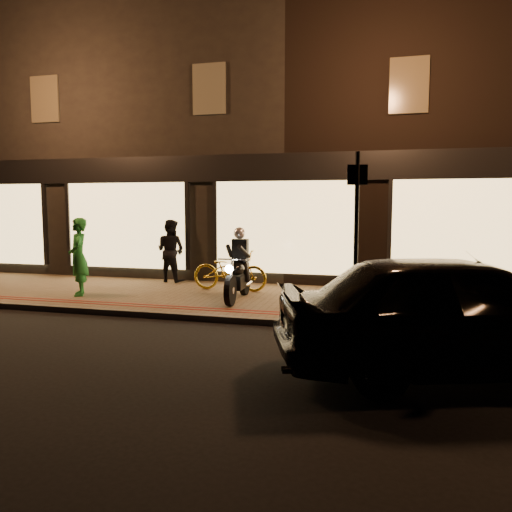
# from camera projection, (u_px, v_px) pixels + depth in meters

# --- Properties ---
(ground) EXTENTS (90.00, 90.00, 0.00)m
(ground) POSITION_uv_depth(u_px,v_px,m) (239.00, 324.00, 9.23)
(ground) COLOR black
(ground) RESTS_ON ground
(sidewalk) EXTENTS (50.00, 4.00, 0.12)m
(sidewalk) POSITION_uv_depth(u_px,v_px,m) (265.00, 301.00, 11.15)
(sidewalk) COLOR brown
(sidewalk) RESTS_ON ground
(kerb_stone) EXTENTS (50.00, 0.14, 0.12)m
(kerb_stone) POSITION_uv_depth(u_px,v_px,m) (240.00, 320.00, 9.27)
(kerb_stone) COLOR #59544C
(kerb_stone) RESTS_ON ground
(red_kerb_lines) EXTENTS (50.00, 0.26, 0.01)m
(red_kerb_lines) POSITION_uv_depth(u_px,v_px,m) (248.00, 311.00, 9.75)
(red_kerb_lines) COLOR maroon
(red_kerb_lines) RESTS_ON sidewalk
(building_row) EXTENTS (48.00, 10.11, 8.50)m
(building_row) POSITION_uv_depth(u_px,v_px,m) (313.00, 145.00, 17.43)
(building_row) COLOR black
(building_row) RESTS_ON ground
(motorcycle) EXTENTS (0.60, 1.94, 1.59)m
(motorcycle) POSITION_uv_depth(u_px,v_px,m) (238.00, 272.00, 10.90)
(motorcycle) COLOR black
(motorcycle) RESTS_ON sidewalk
(sign_post) EXTENTS (0.35, 0.09, 3.00)m
(sign_post) POSITION_uv_depth(u_px,v_px,m) (356.00, 228.00, 8.75)
(sign_post) COLOR black
(sign_post) RESTS_ON sidewalk
(bicycle_gold) EXTENTS (1.89, 0.72, 0.98)m
(bicycle_gold) POSITION_uv_depth(u_px,v_px,m) (230.00, 271.00, 12.07)
(bicycle_gold) COLOR gold
(bicycle_gold) RESTS_ON sidewalk
(bicycle_dark) EXTENTS (1.70, 0.70, 0.99)m
(bicycle_dark) POSITION_uv_depth(u_px,v_px,m) (500.00, 295.00, 8.83)
(bicycle_dark) COLOR black
(bicycle_dark) RESTS_ON sidewalk
(person_green) EXTENTS (0.72, 0.78, 1.78)m
(person_green) POSITION_uv_depth(u_px,v_px,m) (79.00, 257.00, 11.39)
(person_green) COLOR #20792F
(person_green) RESTS_ON sidewalk
(person_dark) EXTENTS (0.92, 0.78, 1.68)m
(person_dark) POSITION_uv_depth(u_px,v_px,m) (171.00, 251.00, 13.39)
(person_dark) COLOR black
(person_dark) RESTS_ON sidewalk
(parked_car) EXTENTS (5.11, 3.33, 1.62)m
(parked_car) POSITION_uv_depth(u_px,v_px,m) (458.00, 313.00, 6.49)
(parked_car) COLOR black
(parked_car) RESTS_ON ground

